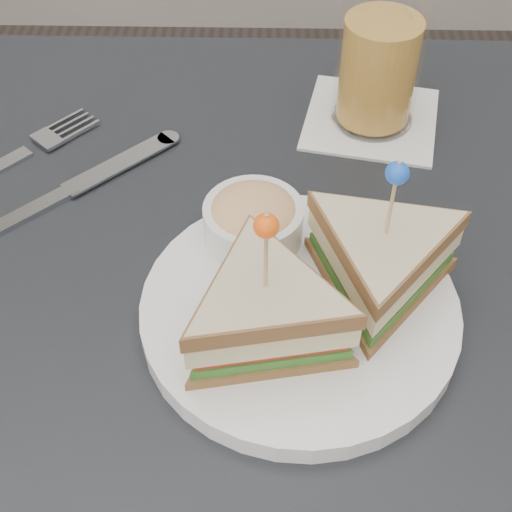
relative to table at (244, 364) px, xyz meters
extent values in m
cube|color=black|center=(0.00, 0.00, 0.06)|extent=(0.80, 0.80, 0.03)
cylinder|color=black|center=(-0.35, 0.35, -0.31)|extent=(0.04, 0.04, 0.72)
cylinder|color=black|center=(0.35, 0.35, -0.31)|extent=(0.04, 0.04, 0.72)
cylinder|color=white|center=(0.04, -0.01, 0.08)|extent=(0.31, 0.31, 0.01)
cylinder|color=white|center=(0.04, -0.01, 0.09)|extent=(0.31, 0.31, 0.00)
cylinder|color=tan|center=(0.02, -0.04, 0.18)|extent=(0.00, 0.00, 0.08)
sphere|color=#FC570F|center=(0.02, -0.04, 0.21)|extent=(0.02, 0.02, 0.02)
cylinder|color=tan|center=(0.10, 0.01, 0.18)|extent=(0.00, 0.00, 0.08)
sphere|color=blue|center=(0.10, 0.01, 0.21)|extent=(0.02, 0.02, 0.02)
cylinder|color=white|center=(0.01, 0.06, 0.11)|extent=(0.10, 0.10, 0.04)
ellipsoid|color=#E0B772|center=(0.01, 0.06, 0.12)|extent=(0.09, 0.09, 0.03)
cube|color=silver|center=(-0.20, 0.20, 0.08)|extent=(0.04, 0.04, 0.00)
cube|color=#B8BEC3|center=(-0.19, 0.10, 0.08)|extent=(0.08, 0.08, 0.01)
cube|color=#B8BEC3|center=(-0.12, 0.17, 0.08)|extent=(0.10, 0.09, 0.00)
cylinder|color=#B8BEC3|center=(-0.08, 0.21, 0.08)|extent=(0.03, 0.03, 0.00)
cube|color=white|center=(0.12, 0.24, 0.08)|extent=(0.15, 0.15, 0.00)
cylinder|color=gold|center=(0.12, 0.24, 0.13)|extent=(0.09, 0.09, 0.10)
cylinder|color=white|center=(0.12, 0.24, 0.16)|extent=(0.10, 0.10, 0.16)
cube|color=white|center=(0.13, 0.25, 0.18)|extent=(0.02, 0.02, 0.02)
cube|color=white|center=(0.11, 0.24, 0.18)|extent=(0.03, 0.03, 0.02)
camera|label=1|loc=(0.02, -0.34, 0.51)|focal=50.00mm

